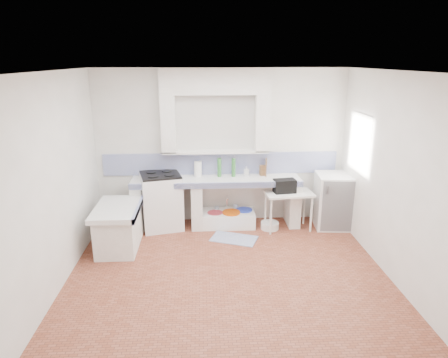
{
  "coord_description": "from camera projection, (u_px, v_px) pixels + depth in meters",
  "views": [
    {
      "loc": [
        -0.34,
        -5.06,
        2.94
      ],
      "look_at": [
        0.0,
        1.0,
        1.1
      ],
      "focal_mm": 31.87,
      "sensor_mm": 36.0,
      "label": 1
    }
  ],
  "objects": [
    {
      "name": "backsplash",
      "position": [
        221.0,
        163.0,
        7.29
      ],
      "size": [
        4.27,
        0.03,
        0.4
      ],
      "primitive_type": "cube",
      "color": "navy",
      "rests_on": "ground"
    },
    {
      "name": "water_bottle_b",
      "position": [
        235.0,
        213.0,
        7.44
      ],
      "size": [
        0.09,
        0.09,
        0.34
      ],
      "primitive_type": "cylinder",
      "rotation": [
        0.0,
        0.0,
        -0.03
      ],
      "color": "silver",
      "rests_on": "ground"
    },
    {
      "name": "cutting_board",
      "position": [
        266.0,
        167.0,
        7.22
      ],
      "size": [
        0.05,
        0.22,
        0.3
      ],
      "primitive_type": "cube",
      "rotation": [
        0.0,
        0.0,
        -0.15
      ],
      "color": "brown",
      "rests_on": "counter_slab"
    },
    {
      "name": "lace_valance",
      "position": [
        364.0,
        121.0,
        6.4
      ],
      "size": [
        0.01,
        0.84,
        0.24
      ],
      "primitive_type": "cube",
      "color": "white",
      "rests_on": "ground"
    },
    {
      "name": "black_bag",
      "position": [
        285.0,
        186.0,
        6.95
      ],
      "size": [
        0.4,
        0.27,
        0.24
      ],
      "primitive_type": "cube",
      "rotation": [
        0.0,
        0.0,
        0.15
      ],
      "color": "black",
      "rests_on": "side_table"
    },
    {
      "name": "counter_slab",
      "position": [
        216.0,
        181.0,
        7.08
      ],
      "size": [
        3.0,
        0.6,
        0.08
      ],
      "primitive_type": "cube",
      "color": "white",
      "rests_on": "ground"
    },
    {
      "name": "counter_pier_mid",
      "position": [
        197.0,
        205.0,
        7.19
      ],
      "size": [
        0.2,
        0.55,
        0.82
      ],
      "primitive_type": "cube",
      "color": "white",
      "rests_on": "ground"
    },
    {
      "name": "counter_lip",
      "position": [
        217.0,
        185.0,
        6.81
      ],
      "size": [
        3.0,
        0.04,
        0.1
      ],
      "primitive_type": "cube",
      "color": "navy",
      "rests_on": "ground"
    },
    {
      "name": "green_bottle_a",
      "position": [
        219.0,
        168.0,
        7.13
      ],
      "size": [
        0.09,
        0.09,
        0.34
      ],
      "primitive_type": "cylinder",
      "rotation": [
        0.0,
        0.0,
        0.26
      ],
      "color": "#2E6E2F",
      "rests_on": "counter_slab"
    },
    {
      "name": "fridge",
      "position": [
        333.0,
        201.0,
        7.17
      ],
      "size": [
        0.69,
        0.69,
        0.98
      ],
      "primitive_type": "cube",
      "rotation": [
        0.0,
        0.0,
        -0.09
      ],
      "color": "white",
      "rests_on": "ground"
    },
    {
      "name": "counter_pier_right",
      "position": [
        293.0,
        203.0,
        7.29
      ],
      "size": [
        0.2,
        0.55,
        0.82
      ],
      "primitive_type": "cube",
      "color": "white",
      "rests_on": "ground"
    },
    {
      "name": "knife_block",
      "position": [
        262.0,
        170.0,
        7.22
      ],
      "size": [
        0.11,
        0.1,
        0.19
      ],
      "primitive_type": "cube",
      "rotation": [
        0.0,
        0.0,
        0.26
      ],
      "color": "brown",
      "rests_on": "counter_slab"
    },
    {
      "name": "floor",
      "position": [
        228.0,
        272.0,
        5.71
      ],
      "size": [
        4.5,
        4.5,
        0.0
      ],
      "primitive_type": "plane",
      "color": "brown",
      "rests_on": "ground"
    },
    {
      "name": "alcove_mass",
      "position": [
        215.0,
        81.0,
        6.75
      ],
      "size": [
        1.9,
        0.25,
        0.45
      ],
      "primitive_type": "cube",
      "color": "white",
      "rests_on": "ground"
    },
    {
      "name": "rug",
      "position": [
        234.0,
        239.0,
        6.76
      ],
      "size": [
        0.86,
        0.68,
        0.01
      ],
      "primitive_type": "cube",
      "rotation": [
        0.0,
        0.0,
        -0.37
      ],
      "color": "#3B4582",
      "rests_on": "ground"
    },
    {
      "name": "basin_white",
      "position": [
        270.0,
        225.0,
        7.16
      ],
      "size": [
        0.34,
        0.34,
        0.13
      ],
      "primitive_type": "cylinder",
      "rotation": [
        0.0,
        0.0,
        -0.05
      ],
      "color": "white",
      "rests_on": "ground"
    },
    {
      "name": "ceiling",
      "position": [
        228.0,
        71.0,
        4.9
      ],
      "size": [
        4.5,
        4.5,
        0.0
      ],
      "primitive_type": "plane",
      "rotation": [
        3.14,
        0.0,
        0.0
      ],
      "color": "white",
      "rests_on": "ground"
    },
    {
      "name": "side_table",
      "position": [
        288.0,
        211.0,
        7.07
      ],
      "size": [
        0.87,
        0.54,
        0.04
      ],
      "primitive_type": "cube",
      "rotation": [
        0.0,
        0.0,
        0.1
      ],
      "color": "white",
      "rests_on": "ground"
    },
    {
      "name": "bucket_blue",
      "position": [
        244.0,
        217.0,
        7.36
      ],
      "size": [
        0.38,
        0.38,
        0.28
      ],
      "primitive_type": "cylinder",
      "rotation": [
        0.0,
        0.0,
        0.32
      ],
      "color": "blue",
      "rests_on": "ground"
    },
    {
      "name": "peninsula_base",
      "position": [
        119.0,
        229.0,
        6.39
      ],
      "size": [
        0.6,
        1.0,
        0.62
      ],
      "primitive_type": "cube",
      "color": "white",
      "rests_on": "ground"
    },
    {
      "name": "green_bottle_b",
      "position": [
        234.0,
        168.0,
        7.14
      ],
      "size": [
        0.08,
        0.08,
        0.33
      ],
      "primitive_type": "cylinder",
      "rotation": [
        0.0,
        0.0,
        0.16
      ],
      "color": "#2E6E2F",
      "rests_on": "counter_slab"
    },
    {
      "name": "bucket_red",
      "position": [
        215.0,
        219.0,
        7.24
      ],
      "size": [
        0.34,
        0.34,
        0.27
      ],
      "primitive_type": "cylinder",
      "rotation": [
        0.0,
        0.0,
        0.18
      ],
      "color": "#B02E3D",
      "rests_on": "ground"
    },
    {
      "name": "water_bottle_a",
      "position": [
        217.0,
        214.0,
        7.43
      ],
      "size": [
        0.09,
        0.09,
        0.3
      ],
      "primitive_type": "cylinder",
      "rotation": [
        0.0,
        0.0,
        -0.14
      ],
      "color": "silver",
      "rests_on": "ground"
    },
    {
      "name": "wall_left",
      "position": [
        56.0,
        182.0,
        5.19
      ],
      "size": [
        0.0,
        4.5,
        4.5
      ],
      "primitive_type": "plane",
      "rotation": [
        1.57,
        0.0,
        1.57
      ],
      "color": "white",
      "rests_on": "ground"
    },
    {
      "name": "stove",
      "position": [
        161.0,
        202.0,
        7.12
      ],
      "size": [
        0.83,
        0.81,
        0.98
      ],
      "primitive_type": "cube",
      "rotation": [
        0.0,
        0.0,
        0.24
      ],
      "color": "white",
      "rests_on": "ground"
    },
    {
      "name": "peninsula_top",
      "position": [
        117.0,
        209.0,
        6.29
      ],
      "size": [
        0.7,
        1.1,
        0.08
      ],
      "primitive_type": "cube",
      "color": "white",
      "rests_on": "ground"
    },
    {
      "name": "bucket_orange",
      "position": [
        231.0,
        219.0,
        7.22
      ],
      "size": [
        0.41,
        0.41,
        0.3
      ],
      "primitive_type": "cylinder",
      "rotation": [
        0.0,
        0.0,
        0.37
      ],
      "color": "#CF4E05",
      "rests_on": "ground"
    },
    {
      "name": "wall_front",
      "position": [
        243.0,
        247.0,
        3.39
      ],
      "size": [
        4.5,
        0.0,
        4.5
      ],
      "primitive_type": "plane",
      "rotation": [
        -1.57,
        0.0,
        0.0
      ],
      "color": "white",
      "rests_on": "ground"
    },
    {
      "name": "wall_back",
      "position": [
        221.0,
        147.0,
        7.22
      ],
      "size": [
        4.5,
        0.0,
        4.5
      ],
      "primitive_type": "plane",
      "rotation": [
        1.57,
        0.0,
        0.0
      ],
      "color": "white",
      "rests_on": "ground"
    },
    {
      "name": "counter_pier_left",
      "position": [
        139.0,
        206.0,
        7.14
      ],
      "size": [
        0.2,
        0.55,
        0.82
      ],
      "primitive_type": "cube",
      "color": "white",
      "rests_on": "ground"
    },
    {
      "name": "peninsula_lip",
      "position": [
        138.0,
        209.0,
        6.31
      ],
      "size": [
        0.04,
        1.1,
        0.1
      ],
      "primitive_type": "cube",
      "color": "navy",
      "rests_on": "ground"
    },
    {
      "name": "paper_towel",
      "position": [
        198.0,
        169.0,
        7.16
      ],
      "size": [
        0.14,
        0.14,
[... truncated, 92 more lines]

